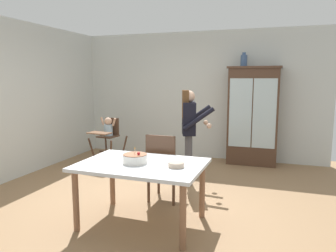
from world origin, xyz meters
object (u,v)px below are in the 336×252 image
ceramic_vase (244,60)px  dining_chair_far_side (163,163)px  china_cabinet (253,116)px  high_chair_with_toddler (108,132)px  adult_person (189,125)px  birthday_cake (135,159)px  serving_bowl (176,165)px  dining_table (142,171)px

ceramic_vase → dining_chair_far_side: 3.01m
china_cabinet → ceramic_vase: ceramic_vase is taller
high_chair_with_toddler → adult_person: adult_person is taller
adult_person → birthday_cake: bearing=153.3°
adult_person → serving_bowl: size_ratio=8.50×
china_cabinet → dining_chair_far_side: (-1.01, -2.48, -0.42)m
dining_chair_far_side → adult_person: bearing=-96.8°
high_chair_with_toddler → adult_person: bearing=-12.4°
china_cabinet → dining_chair_far_side: china_cabinet is taller
ceramic_vase → dining_table: ceramic_vase is taller
dining_table → ceramic_vase: bearing=75.9°
high_chair_with_toddler → dining_chair_far_side: dining_chair_far_side is taller
adult_person → serving_bowl: 1.67m
high_chair_with_toddler → dining_chair_far_side: size_ratio=0.99×
adult_person → serving_bowl: (0.29, -1.63, -0.20)m
adult_person → dining_table: size_ratio=1.06×
china_cabinet → dining_table: china_cabinet is taller
high_chair_with_toddler → dining_table: 2.82m
serving_bowl → dining_chair_far_side: dining_chair_far_side is taller
adult_person → dining_chair_far_side: (-0.13, -0.88, -0.41)m
china_cabinet → adult_person: 1.83m
ceramic_vase → birthday_cake: (-0.88, -3.23, -1.27)m
china_cabinet → dining_chair_far_side: bearing=-112.2°
dining_chair_far_side → china_cabinet: bearing=-110.4°
high_chair_with_toddler → adult_person: (1.84, -0.64, 0.31)m
china_cabinet → adult_person: (-0.88, -1.60, -0.01)m
dining_table → serving_bowl: 0.45m
serving_bowl → dining_chair_far_side: bearing=119.4°
dining_table → serving_bowl: size_ratio=8.04×
adult_person → dining_chair_far_side: bearing=152.1°
dining_table → birthday_cake: birthday_cake is taller
china_cabinet → high_chair_with_toddler: size_ratio=2.05×
china_cabinet → dining_table: 3.37m
china_cabinet → dining_table: bearing=-107.7°
ceramic_vase → dining_chair_far_side: bearing=-107.9°
high_chair_with_toddler → dining_chair_far_side: 2.29m
high_chair_with_toddler → serving_bowl: high_chair_with_toddler is taller
dining_table → dining_chair_far_side: size_ratio=1.51×
china_cabinet → serving_bowl: (-0.59, -3.23, -0.21)m
serving_bowl → ceramic_vase: bearing=83.3°
china_cabinet → adult_person: china_cabinet is taller
birthday_cake → dining_chair_far_side: dining_chair_far_side is taller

